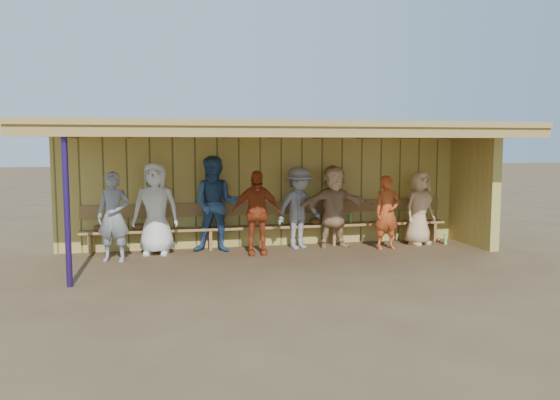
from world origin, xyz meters
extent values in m
plane|color=brown|center=(0.00, 0.00, 0.00)|extent=(90.00, 90.00, 0.00)
imported|color=gray|center=(-3.09, 0.31, 0.82)|extent=(0.68, 0.54, 1.64)
imported|color=white|center=(-2.35, 0.81, 0.89)|extent=(0.96, 0.72, 1.79)
imported|color=#315587|center=(-1.20, 0.81, 0.95)|extent=(1.07, 0.92, 1.89)
imported|color=#AA3F1B|center=(-0.46, 0.38, 0.81)|extent=(0.98, 0.47, 1.63)
imported|color=gray|center=(0.50, 0.81, 0.83)|extent=(1.23, 0.98, 1.66)
imported|color=tan|center=(1.24, 0.81, 0.85)|extent=(1.61, 0.63, 1.70)
imported|color=#C74E1F|center=(2.21, 0.35, 0.75)|extent=(0.58, 0.41, 1.49)
imported|color=#DBB07B|center=(3.09, 0.68, 0.78)|extent=(0.89, 0.74, 1.56)
cube|color=tan|center=(0.00, 1.35, 1.20)|extent=(8.60, 0.20, 2.40)
cube|color=tan|center=(4.20, 0.45, 1.20)|extent=(0.20, 1.62, 2.40)
cube|color=#B29049|center=(0.00, 0.00, 2.45)|extent=(8.80, 3.20, 0.10)
cube|color=#B29049|center=(0.00, -1.50, 2.32)|extent=(8.80, 0.10, 0.18)
cube|color=#B29049|center=(-3.80, 0.00, 2.31)|extent=(0.08, 3.00, 0.16)
cube|color=#B29049|center=(-2.85, 0.00, 2.31)|extent=(0.08, 3.00, 0.16)
cube|color=#B29049|center=(-1.90, 0.00, 2.31)|extent=(0.08, 3.00, 0.16)
cube|color=#B29049|center=(-0.95, 0.00, 2.31)|extent=(0.08, 3.00, 0.16)
cube|color=#B29049|center=(0.00, 0.00, 2.31)|extent=(0.08, 3.00, 0.16)
cube|color=#B29049|center=(0.95, 0.00, 2.31)|extent=(0.08, 3.00, 0.16)
cube|color=#B29049|center=(1.90, 0.00, 2.31)|extent=(0.08, 3.00, 0.16)
cube|color=#B29049|center=(2.85, 0.00, 2.31)|extent=(0.08, 3.00, 0.16)
cube|color=#B29049|center=(3.80, 0.00, 2.31)|extent=(0.08, 3.00, 0.16)
cylinder|color=navy|center=(-3.60, -1.40, 1.20)|extent=(0.09, 0.09, 2.40)
cube|color=#A07944|center=(0.00, 1.06, 0.42)|extent=(7.60, 0.32, 0.05)
cube|color=#A07944|center=(0.00, 1.22, 0.80)|extent=(7.60, 0.04, 0.26)
cube|color=#A07944|center=(-3.60, 1.06, 0.20)|extent=(0.06, 0.29, 0.40)
cube|color=#A07944|center=(-1.29, 1.06, 0.20)|extent=(0.06, 0.29, 0.40)
cube|color=#A07944|center=(1.29, 1.06, 0.20)|extent=(0.06, 0.29, 0.40)
cube|color=#A07944|center=(3.60, 1.06, 0.20)|extent=(0.06, 0.29, 0.40)
cylinder|color=orange|center=(2.38, 0.86, 0.40)|extent=(0.13, 0.41, 0.80)
sphere|color=orange|center=(3.65, 0.86, 0.04)|extent=(0.08, 0.08, 0.08)
ellipsoid|color=#593319|center=(-3.38, 1.01, 0.52)|extent=(0.30, 0.24, 0.14)
ellipsoid|color=#593319|center=(-2.67, 1.01, 0.52)|extent=(0.30, 0.24, 0.14)
ellipsoid|color=#593319|center=(0.92, 1.01, 0.52)|extent=(0.30, 0.24, 0.14)
cylinder|color=#8FC864|center=(1.71, 1.11, 0.56)|extent=(0.07, 0.07, 0.22)
cylinder|color=orange|center=(1.19, 1.11, 0.56)|extent=(0.07, 0.07, 0.22)
cylinder|color=#8FCE67|center=(3.65, 0.56, 0.11)|extent=(0.07, 0.07, 0.22)
camera|label=1|loc=(-2.23, -9.86, 2.12)|focal=35.00mm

